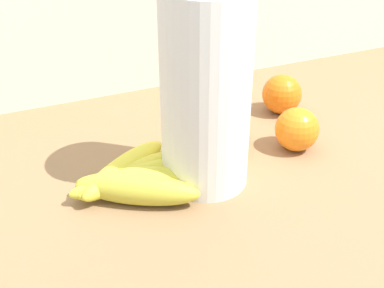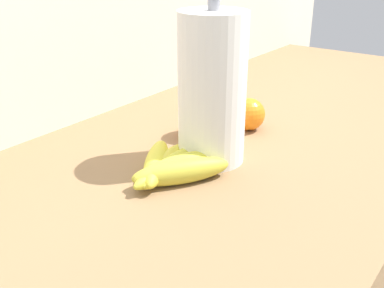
# 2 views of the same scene
# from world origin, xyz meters

# --- Properties ---
(wall_back) EXTENTS (2.02, 0.06, 1.30)m
(wall_back) POSITION_xyz_m (0.00, 0.37, 0.65)
(wall_back) COLOR silver
(wall_back) RESTS_ON ground
(banana_bunch) EXTENTS (0.22, 0.18, 0.04)m
(banana_bunch) POSITION_xyz_m (-0.34, 0.01, 0.90)
(banana_bunch) COLOR gold
(banana_bunch) RESTS_ON counter
(orange_right) EXTENTS (0.07, 0.07, 0.07)m
(orange_right) POSITION_xyz_m (-0.08, 0.02, 0.92)
(orange_right) COLOR orange
(orange_right) RESTS_ON counter
(orange_far_right) EXTENTS (0.08, 0.08, 0.08)m
(orange_far_right) POSITION_xyz_m (-0.17, 0.08, 0.92)
(orange_far_right) COLOR orange
(orange_far_right) RESTS_ON counter
(orange_back_right) EXTENTS (0.07, 0.07, 0.07)m
(orange_back_right) POSITION_xyz_m (-0.02, 0.14, 0.92)
(orange_back_right) COLOR orange
(orange_back_right) RESTS_ON counter
(paper_towel_roll) EXTENTS (0.12, 0.12, 0.29)m
(paper_towel_roll) POSITION_xyz_m (-0.24, 0.00, 1.02)
(paper_towel_roll) COLOR white
(paper_towel_roll) RESTS_ON counter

